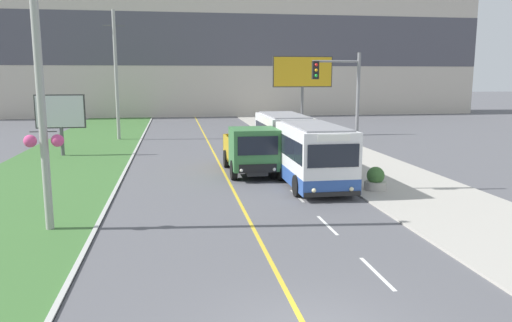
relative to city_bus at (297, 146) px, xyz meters
The scene contains 12 objects.
lane_marking_centre 15.96m from the city_bus, 103.13° to the right, with size 2.88×140.00×0.01m.
apartment_block_background 45.17m from the city_bus, 95.11° to the left, with size 80.00×8.04×19.25m.
city_bus is the anchor object (origin of this frame).
dump_truck 2.54m from the city_bus, behind, with size 2.54×6.47×2.68m.
utility_pole_near 14.51m from the city_bus, 142.74° to the right, with size 1.80×0.44×11.37m.
utility_pole_far 21.19m from the city_bus, 123.28° to the left, with size 1.80×0.28×10.83m.
traffic_light_mast 5.18m from the city_bus, 75.14° to the right, with size 2.28×0.32×6.47m.
billboard_large 18.96m from the city_bus, 74.70° to the left, with size 5.50×0.24×7.17m.
billboard_small 16.92m from the city_bus, 147.97° to the left, with size 3.26×0.24×4.19m.
planter_round_near 5.44m from the city_bus, 59.68° to the right, with size 1.05×1.05×1.10m.
planter_round_second 3.14m from the city_bus, 14.76° to the right, with size 1.09×1.09×1.12m.
planter_round_third 4.35m from the city_bus, 47.01° to the left, with size 1.05×1.05×1.12m.
Camera 1 is at (-2.69, -9.23, 5.42)m, focal length 35.00 mm.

